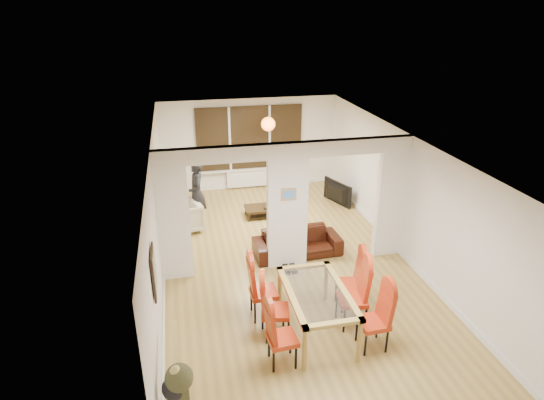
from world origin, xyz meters
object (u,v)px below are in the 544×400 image
object	(u,v)px
dining_table	(316,311)
armchair	(184,217)
dining_chair_lb	(275,307)
dining_chair_rb	(352,295)
coffee_table	(267,211)
dining_chair_ra	(373,318)
bowl	(268,207)
person	(197,193)
television	(334,193)
bottle	(268,201)
sofa	(297,243)
dining_chair_lc	(263,288)
dining_chair_rc	(349,281)
dining_chair_la	(282,334)

from	to	relation	value
dining_table	armchair	world-z (taller)	dining_table
dining_chair_lb	dining_table	bearing A→B (deg)	5.71
dining_chair_rb	coffee_table	world-z (taller)	dining_chair_rb
dining_chair_ra	bowl	xyz separation A→B (m)	(-0.62, 4.97, -0.26)
dining_chair_lb	dining_chair_ra	world-z (taller)	dining_chair_lb
person	television	distance (m)	3.73
dining_chair_ra	dining_chair_rb	distance (m)	0.61
dining_chair_lb	dining_chair_rb	distance (m)	1.30
person	bottle	xyz separation A→B (m)	(1.76, 0.17, -0.43)
dining_chair_lb	television	distance (m)	5.58
sofa	dining_chair_lb	bearing A→B (deg)	-115.66
dining_chair_lc	dining_chair_rc	size ratio (longest dim) A/B	1.07
dining_chair_lb	person	xyz separation A→B (m)	(-0.95, 4.36, 0.28)
sofa	armchair	distance (m)	2.86
armchair	television	world-z (taller)	armchair
dining_chair_ra	person	bearing A→B (deg)	112.79
sofa	television	world-z (taller)	television
dining_table	armchair	bearing A→B (deg)	115.09
coffee_table	bottle	bearing A→B (deg)	41.92
dining_chair_lb	sofa	bearing A→B (deg)	77.88
armchair	bottle	xyz separation A→B (m)	(2.11, 0.41, 0.04)
dining_chair_lc	armchair	distance (m)	3.79
dining_chair_lb	television	world-z (taller)	dining_chair_lb
dining_chair_lb	bowl	world-z (taller)	dining_chair_lb
dining_chair_ra	person	distance (m)	5.48
sofa	dining_chair_rc	bearing A→B (deg)	-81.37
dining_table	bottle	distance (m)	4.59
dining_chair_rb	dining_chair_rc	xyz separation A→B (m)	(0.13, 0.46, -0.04)
dining_chair_la	sofa	xyz separation A→B (m)	(1.06, 3.08, -0.25)
dining_chair_lb	dining_chair_rc	size ratio (longest dim) A/B	1.03
bottle	dining_chair_lc	bearing A→B (deg)	-102.72
dining_chair_la	dining_chair_lb	distance (m)	0.63
dining_chair_rb	armchair	world-z (taller)	dining_chair_rb
dining_chair_rb	bottle	size ratio (longest dim) A/B	4.11
dining_chair_rb	television	distance (m)	5.07
dining_table	dining_chair_rb	world-z (taller)	dining_chair_rb
dining_chair_rc	sofa	bearing A→B (deg)	111.30
bowl	dining_chair_rc	bearing A→B (deg)	-80.64
person	dining_table	bearing A→B (deg)	14.98
sofa	dining_chair_la	bearing A→B (deg)	-111.94
person	bottle	distance (m)	1.82
sofa	bowl	bearing A→B (deg)	94.16
sofa	armchair	size ratio (longest dim) A/B	2.38
dining_chair_la	dining_chair_lb	world-z (taller)	dining_chair_lb
dining_chair_lb	dining_chair_lc	size ratio (longest dim) A/B	0.96
dining_chair_rc	dining_chair_lc	bearing A→B (deg)	-172.36
dining_chair_lc	person	bearing A→B (deg)	102.33
dining_table	coffee_table	bearing A→B (deg)	88.51
bottle	dining_table	bearing A→B (deg)	-91.89
dining_chair_lb	person	bearing A→B (deg)	112.88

